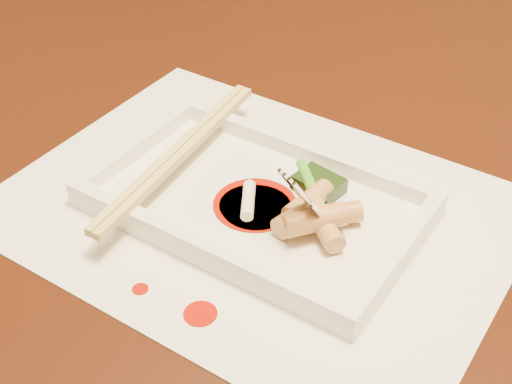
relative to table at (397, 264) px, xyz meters
The scene contains 23 objects.
table is the anchor object (origin of this frame).
placemat 0.17m from the table, 129.64° to the right, with size 0.40×0.30×0.00m, color white.
sauce_splatter_a 0.25m from the table, 104.88° to the right, with size 0.02×0.02×0.00m, color #A61304.
sauce_splatter_b 0.27m from the table, 115.62° to the right, with size 0.01×0.01×0.00m, color #A61304.
plate_base 0.18m from the table, 129.64° to the right, with size 0.26×0.16×0.01m, color white.
plate_rim_far 0.15m from the table, 159.37° to the right, with size 0.26×0.01×0.01m, color white.
plate_rim_near 0.23m from the table, 116.14° to the right, with size 0.26×0.01×0.01m, color white.
plate_rim_left 0.27m from the table, 153.22° to the right, with size 0.01×0.14×0.01m, color white.
plate_rim_right 0.16m from the table, 72.03° to the right, with size 0.01×0.14×0.01m, color white.
veg_piece 0.15m from the table, 128.70° to the right, with size 0.04×0.03×0.01m, color black.
scallion_white 0.19m from the table, 125.63° to the right, with size 0.01×0.01×0.04m, color #EAEACC.
scallion_green 0.16m from the table, 118.29° to the right, with size 0.01×0.01×0.09m, color #3B9618.
chopstick_a 0.24m from the table, 147.85° to the right, with size 0.01×0.23×0.01m, color #D7C16B.
chopstick_b 0.23m from the table, 146.60° to the right, with size 0.01×0.23×0.01m, color #D7C16B.
fork 0.21m from the table, 102.05° to the right, with size 0.09×0.10×0.14m, color silver, non-canonical shape.
sauce_blob_0 0.18m from the table, 127.84° to the right, with size 0.05×0.05×0.00m, color #A61304.
sauce_blob_1 0.18m from the table, 128.02° to the right, with size 0.07×0.07×0.00m, color #A61304.
sauce_blob_2 0.18m from the table, 126.47° to the right, with size 0.06×0.06×0.00m, color #A61304.
rice_cake_0 0.17m from the table, 102.41° to the right, with size 0.02×0.02×0.05m, color tan.
rice_cake_1 0.16m from the table, 116.43° to the right, with size 0.02×0.02×0.05m, color tan.
rice_cake_2 0.18m from the table, 103.93° to the right, with size 0.02×0.02×0.05m, color tan.
rice_cake_3 0.17m from the table, 111.41° to the right, with size 0.02×0.02×0.04m, color tan.
rice_cake_4 0.16m from the table, 104.14° to the right, with size 0.02×0.02×0.05m, color tan.
Camera 1 is at (0.16, -0.48, 1.12)m, focal length 50.00 mm.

